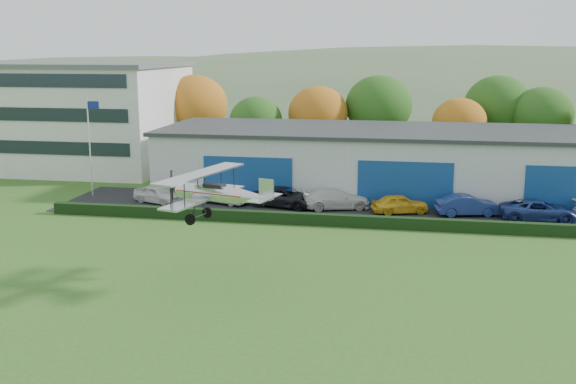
% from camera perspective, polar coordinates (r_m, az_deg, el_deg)
% --- Properties ---
extents(ground, '(300.00, 300.00, 0.00)m').
position_cam_1_polar(ground, '(30.30, -0.29, -10.71)').
color(ground, '#30601E').
rests_on(ground, ground).
extents(apron, '(48.00, 9.00, 0.05)m').
position_cam_1_polar(apron, '(49.90, 7.54, -1.58)').
color(apron, black).
rests_on(apron, ground).
extents(hedge, '(46.00, 0.60, 0.80)m').
position_cam_1_polar(hedge, '(45.16, 7.24, -2.54)').
color(hedge, black).
rests_on(hedge, ground).
extents(hangar, '(40.60, 12.60, 5.30)m').
position_cam_1_polar(hangar, '(56.17, 10.01, 2.61)').
color(hangar, '#B2B7BC').
rests_on(hangar, ground).
extents(office_block, '(20.60, 15.60, 10.40)m').
position_cam_1_polar(office_block, '(71.00, -17.71, 6.27)').
color(office_block, silver).
rests_on(office_block, ground).
extents(flagpole, '(1.05, 0.10, 8.00)m').
position_cam_1_polar(flagpole, '(55.85, -16.48, 4.45)').
color(flagpole, silver).
rests_on(flagpole, ground).
extents(tree_belt, '(75.70, 13.22, 10.12)m').
position_cam_1_polar(tree_belt, '(68.49, 6.69, 6.89)').
color(tree_belt, '#3D2614').
rests_on(tree_belt, ground).
extents(distant_hills, '(430.00, 196.00, 56.00)m').
position_cam_1_polar(distant_hills, '(169.55, 6.95, 3.62)').
color(distant_hills, '#4C6642').
rests_on(distant_hills, ground).
extents(car_0, '(4.26, 2.90, 1.35)m').
position_cam_1_polar(car_0, '(52.67, -11.08, -0.20)').
color(car_0, silver).
rests_on(car_0, apron).
extents(car_1, '(4.43, 2.71, 1.38)m').
position_cam_1_polar(car_1, '(51.79, -5.59, -0.22)').
color(car_1, silver).
rests_on(car_1, apron).
extents(car_2, '(5.63, 3.52, 1.45)m').
position_cam_1_polar(car_2, '(50.48, -0.22, -0.45)').
color(car_2, black).
rests_on(car_2, apron).
extents(car_3, '(5.47, 3.50, 1.48)m').
position_cam_1_polar(car_3, '(49.92, 4.09, -0.60)').
color(car_3, silver).
rests_on(car_3, apron).
extents(car_4, '(4.41, 2.86, 1.40)m').
position_cam_1_polar(car_4, '(49.12, 9.53, -1.00)').
color(car_4, gold).
rests_on(car_4, apron).
extents(car_5, '(4.75, 2.55, 1.49)m').
position_cam_1_polar(car_5, '(49.51, 15.04, -1.10)').
color(car_5, navy).
rests_on(car_5, apron).
extents(car_6, '(5.36, 2.70, 1.46)m').
position_cam_1_polar(car_6, '(49.54, 20.60, -1.47)').
color(car_6, navy).
rests_on(car_6, apron).
extents(biplane, '(5.99, 6.79, 2.54)m').
position_cam_1_polar(biplane, '(33.50, -6.16, 0.02)').
color(biplane, silver).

